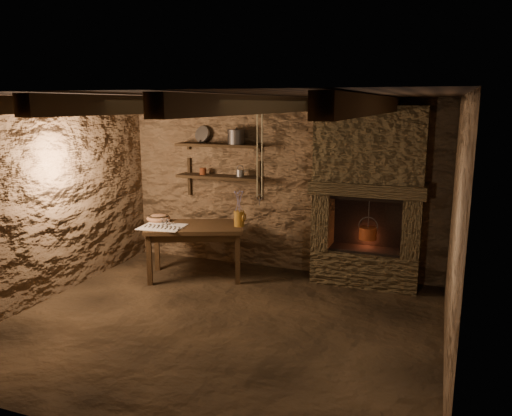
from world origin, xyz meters
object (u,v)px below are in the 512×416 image
at_px(stoneware_jug, 239,211).
at_px(iron_stockpot, 236,138).
at_px(wooden_bowl, 158,218).
at_px(red_pot, 368,232).
at_px(work_table, 196,249).

xyz_separation_m(stoneware_jug, iron_stockpot, (-0.22, 0.45, 0.93)).
height_order(wooden_bowl, red_pot, red_pot).
relative_size(stoneware_jug, wooden_bowl, 1.45).
relative_size(work_table, red_pot, 2.69).
bearing_deg(red_pot, wooden_bowl, -170.75).
xyz_separation_m(stoneware_jug, red_pot, (1.64, 0.33, -0.22)).
bearing_deg(work_table, iron_stockpot, 37.00).
bearing_deg(work_table, stoneware_jug, -7.68).
distance_m(wooden_bowl, iron_stockpot, 1.55).
bearing_deg(wooden_bowl, work_table, -2.98).
xyz_separation_m(work_table, wooden_bowl, (-0.58, 0.03, 0.37)).
height_order(iron_stockpot, red_pot, iron_stockpot).
relative_size(stoneware_jug, iron_stockpot, 1.98).
relative_size(work_table, iron_stockpot, 5.99).
bearing_deg(wooden_bowl, iron_stockpot, 31.52).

